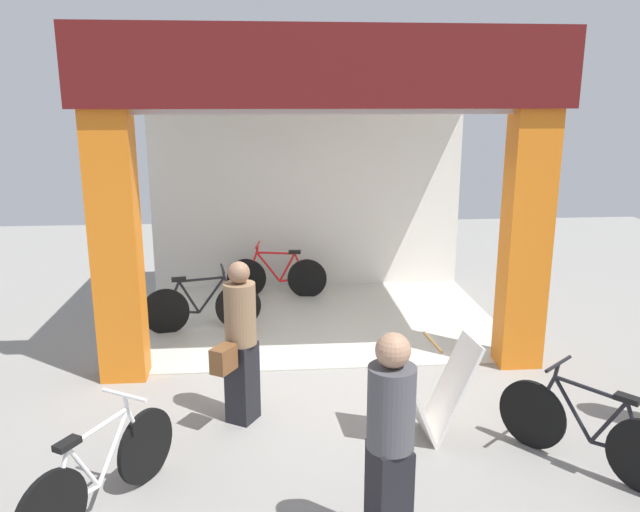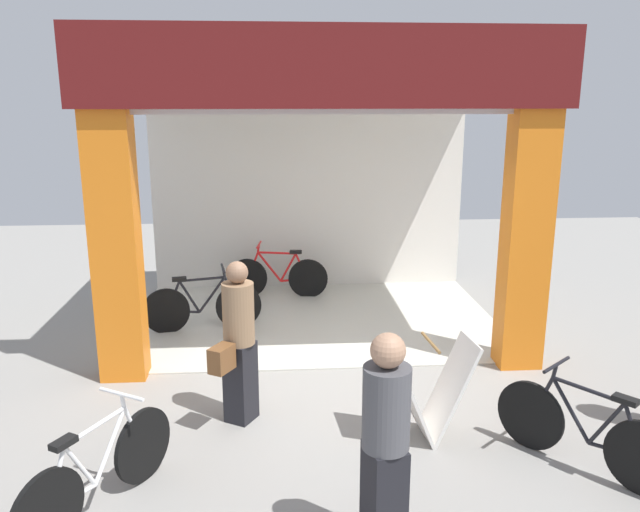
% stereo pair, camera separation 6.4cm
% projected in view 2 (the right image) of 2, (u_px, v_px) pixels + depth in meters
% --- Properties ---
extents(ground_plane, '(18.07, 18.07, 0.00)m').
position_uv_depth(ground_plane, '(325.00, 370.00, 7.29)').
color(ground_plane, gray).
rests_on(ground_plane, ground).
extents(shop_facade, '(5.23, 3.75, 3.79)m').
position_uv_depth(shop_facade, '(316.00, 180.00, 8.40)').
color(shop_facade, beige).
rests_on(shop_facade, ground).
extents(bicycle_inside_0, '(1.57, 0.43, 0.87)m').
position_uv_depth(bicycle_inside_0, '(278.00, 276.00, 9.88)').
color(bicycle_inside_0, black).
rests_on(bicycle_inside_0, ground).
extents(bicycle_inside_1, '(1.57, 0.43, 0.87)m').
position_uv_depth(bicycle_inside_1, '(202.00, 306.00, 8.45)').
color(bicycle_inside_1, black).
rests_on(bicycle_inside_1, ground).
extents(bicycle_parked_0, '(0.83, 1.38, 0.87)m').
position_uv_depth(bicycle_parked_0, '(99.00, 472.00, 4.70)').
color(bicycle_parked_0, black).
rests_on(bicycle_parked_0, ground).
extents(bicycle_parked_1, '(1.05, 1.26, 0.88)m').
position_uv_depth(bicycle_parked_1, '(585.00, 432.00, 5.25)').
color(bicycle_parked_1, black).
rests_on(bicycle_parked_1, ground).
extents(sandwich_board_sign, '(0.85, 0.54, 0.96)m').
position_uv_depth(sandwich_board_sign, '(428.00, 390.00, 5.74)').
color(sandwich_board_sign, silver).
rests_on(sandwich_board_sign, ground).
extents(pedestrian_1, '(0.48, 0.61, 1.60)m').
position_uv_depth(pedestrian_1, '(238.00, 343.00, 5.96)').
color(pedestrian_1, black).
rests_on(pedestrian_1, ground).
extents(pedestrian_2, '(0.39, 0.39, 1.61)m').
position_uv_depth(pedestrian_2, '(385.00, 444.00, 4.18)').
color(pedestrian_2, black).
rests_on(pedestrian_2, ground).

